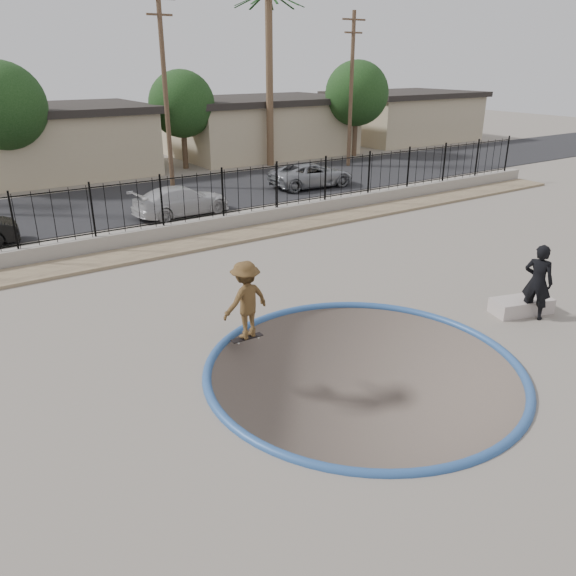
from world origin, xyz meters
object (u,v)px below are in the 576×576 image
(skater, at_px, (246,304))
(videographer, at_px, (538,282))
(car_d, at_px, (312,175))
(concrete_ledge, at_px, (521,306))
(car_c, at_px, (181,201))
(skateboard, at_px, (247,338))

(skater, bearing_deg, videographer, 147.44)
(car_d, bearing_deg, videographer, 167.48)
(concrete_ledge, relative_size, car_d, 0.35)
(videographer, relative_size, car_c, 0.47)
(videographer, xyz_separation_m, car_d, (4.75, 16.43, -0.33))
(skater, xyz_separation_m, videographer, (6.89, -3.03, 0.05))
(skater, xyz_separation_m, concrete_ledge, (6.90, -2.68, -0.75))
(skater, bearing_deg, car_d, -139.81)
(skateboard, height_order, car_c, car_c)
(videographer, bearing_deg, concrete_ledge, -21.02)
(videographer, height_order, car_d, videographer)
(skateboard, xyz_separation_m, car_c, (3.53, 11.80, 0.60))
(videographer, height_order, concrete_ledge, videographer)
(skateboard, relative_size, videographer, 0.41)
(videographer, distance_m, car_c, 15.21)
(skater, relative_size, car_c, 0.45)
(concrete_ledge, bearing_deg, skateboard, 158.75)
(concrete_ledge, xyz_separation_m, car_c, (-3.37, 14.48, 0.46))
(car_d, bearing_deg, skateboard, 142.61)
(car_c, bearing_deg, car_d, -84.19)
(skateboard, xyz_separation_m, concrete_ledge, (6.90, -2.68, 0.14))
(car_c, xyz_separation_m, car_d, (8.12, 1.60, 0.01))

